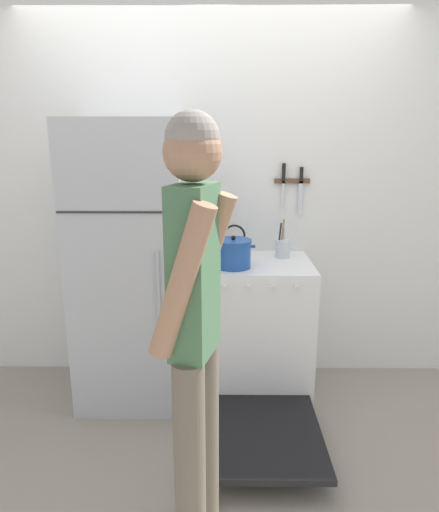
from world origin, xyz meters
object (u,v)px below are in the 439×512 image
at_px(dutch_oven_pot, 233,253).
at_px(tea_kettle, 234,248).
at_px(refrigerator, 133,265).
at_px(person, 195,318).
at_px(utensil_jar, 282,248).
at_px(stove_range, 256,331).

distance_m(dutch_oven_pot, tea_kettle, 0.24).
xyz_separation_m(refrigerator, tea_kettle, (0.66, 0.15, 0.08)).
relative_size(dutch_oven_pot, person, 0.15).
bearing_deg(utensil_jar, dutch_oven_pot, -143.58).
bearing_deg(tea_kettle, stove_range, -47.52).
xyz_separation_m(stove_range, person, (-0.33, -1.16, 0.57)).
relative_size(dutch_oven_pot, utensil_jar, 1.03).
xyz_separation_m(tea_kettle, utensil_jar, (0.32, 0.01, 0.00)).
distance_m(tea_kettle, utensil_jar, 0.32).
bearing_deg(person, stove_range, -0.49).
bearing_deg(stove_range, dutch_oven_pot, -152.87).
bearing_deg(utensil_jar, person, -110.74).
bearing_deg(utensil_jar, refrigerator, -170.84).
relative_size(tea_kettle, person, 0.13).
height_order(dutch_oven_pot, utensil_jar, utensil_jar).
height_order(refrigerator, tea_kettle, refrigerator).
relative_size(stove_range, utensil_jar, 5.11).
relative_size(refrigerator, stove_range, 1.35).
height_order(refrigerator, dutch_oven_pot, refrigerator).
height_order(refrigerator, stove_range, refrigerator).
distance_m(tea_kettle, person, 1.34).
bearing_deg(tea_kettle, refrigerator, -167.01).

